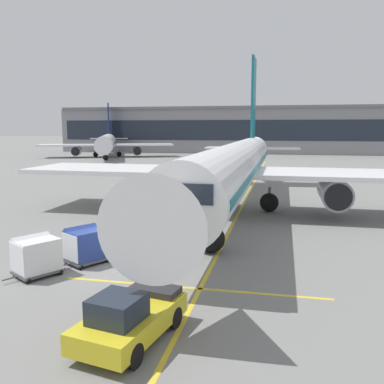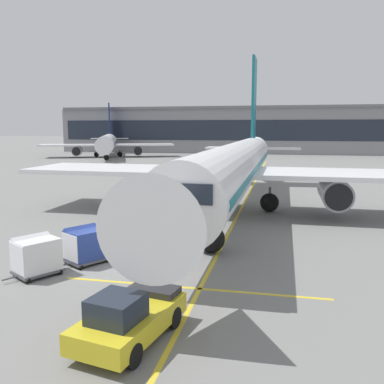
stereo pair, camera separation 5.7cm
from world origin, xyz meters
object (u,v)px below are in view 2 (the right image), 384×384
baggage_cart_lead (86,244)px  pushback_tug (129,318)px  safety_cone_engine_keepout (165,205)px  belt_loader (145,233)px  parked_airplane (236,167)px  ground_crew_by_carts (91,240)px  distant_airplane (108,143)px  safety_cone_wingtip (151,213)px  ground_crew_by_loader (124,232)px  baggage_cart_second (36,255)px

baggage_cart_lead → pushback_tug: 8.86m
pushback_tug → safety_cone_engine_keepout: bearing=102.9°
baggage_cart_lead → belt_loader: bearing=59.1°
parked_airplane → belt_loader: 12.37m
ground_crew_by_carts → baggage_cart_lead: bearing=-81.9°
distant_airplane → ground_crew_by_carts: bearing=-67.2°
baggage_cart_lead → safety_cone_wingtip: 11.38m
ground_crew_by_carts → safety_cone_wingtip: ground_crew_by_carts is taller
pushback_tug → baggage_cart_lead: bearing=125.3°
parked_airplane → safety_cone_engine_keepout: bearing=177.5°
belt_loader → ground_crew_by_loader: 1.28m
parked_airplane → ground_crew_by_carts: size_ratio=26.08×
parked_airplane → ground_crew_by_carts: bearing=-114.4°
pushback_tug → safety_cone_engine_keepout: 22.84m
safety_cone_engine_keepout → ground_crew_by_carts: bearing=-90.6°
ground_crew_by_carts → belt_loader: bearing=49.4°
ground_crew_by_carts → pushback_tug: bearing=-57.2°
pushback_tug → ground_crew_by_loader: 10.81m
safety_cone_engine_keepout → distant_airplane: distant_airplane is taller
belt_loader → ground_crew_by_carts: belt_loader is taller
baggage_cart_second → belt_loader: bearing=58.1°
belt_loader → ground_crew_by_loader: bearing=-146.3°
belt_loader → pushback_tug: belt_loader is taller
baggage_cart_lead → ground_crew_by_carts: size_ratio=1.57×
ground_crew_by_carts → distant_airplane: 80.16m
baggage_cart_second → pushback_tug: size_ratio=0.58×
baggage_cart_second → ground_crew_by_carts: size_ratio=1.57×
safety_cone_wingtip → baggage_cart_second: bearing=-95.9°
baggage_cart_lead → safety_cone_engine_keepout: baggage_cart_lead is taller
parked_airplane → ground_crew_by_loader: 13.35m
baggage_cart_second → safety_cone_wingtip: baggage_cart_second is taller
baggage_cart_second → ground_crew_by_carts: baggage_cart_second is taller
baggage_cart_lead → distant_airplane: bearing=112.7°
parked_airplane → pushback_tug: (-1.05, -21.99, -3.02)m
pushback_tug → safety_cone_wingtip: size_ratio=6.86×
parked_airplane → safety_cone_wingtip: bearing=-151.4°
ground_crew_by_loader → safety_cone_engine_keepout: ground_crew_by_loader is taller
baggage_cart_second → pushback_tug: bearing=-37.2°
belt_loader → baggage_cart_lead: belt_loader is taller
baggage_cart_second → parked_airplane: bearing=65.8°
ground_crew_by_loader → distant_airplane: (-32.26, 71.96, 2.40)m
pushback_tug → safety_cone_engine_keepout: size_ratio=6.27×
safety_cone_wingtip → safety_cone_engine_keepout: bearing=88.4°
parked_airplane → ground_crew_by_loader: bearing=-113.2°
safety_cone_engine_keepout → safety_cone_wingtip: size_ratio=1.09×
belt_loader → ground_crew_by_loader: size_ratio=2.97×
baggage_cart_second → pushback_tug: baggage_cart_second is taller
parked_airplane → distant_airplane: 70.69m
ground_crew_by_loader → distant_airplane: bearing=114.1°
baggage_cart_lead → ground_crew_by_loader: (1.03, 2.78, -0.00)m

